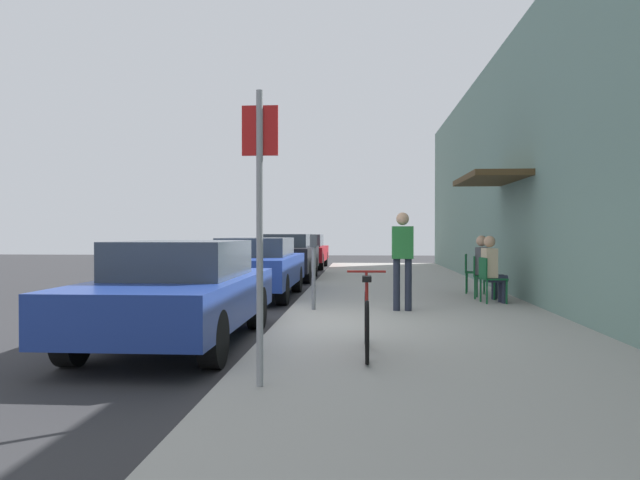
% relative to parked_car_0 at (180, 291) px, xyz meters
% --- Properties ---
extents(ground_plane, '(60.00, 60.00, 0.00)m').
position_rel_parked_car_0_xyz_m(ground_plane, '(1.10, 1.19, -0.71)').
color(ground_plane, '#2D2D30').
extents(sidewalk_slab, '(4.50, 32.00, 0.12)m').
position_rel_parked_car_0_xyz_m(sidewalk_slab, '(3.35, 3.19, -0.65)').
color(sidewalk_slab, '#9E9B93').
rests_on(sidewalk_slab, ground_plane).
extents(building_facade, '(1.40, 32.00, 5.79)m').
position_rel_parked_car_0_xyz_m(building_facade, '(5.75, 3.20, 2.19)').
color(building_facade, gray).
rests_on(building_facade, ground_plane).
extents(parked_car_0, '(1.80, 4.40, 1.36)m').
position_rel_parked_car_0_xyz_m(parked_car_0, '(0.00, 0.00, 0.00)').
color(parked_car_0, navy).
rests_on(parked_car_0, ground_plane).
extents(parked_car_1, '(1.80, 4.40, 1.35)m').
position_rel_parked_car_0_xyz_m(parked_car_1, '(0.00, 5.71, 0.01)').
color(parked_car_1, navy).
rests_on(parked_car_1, ground_plane).
extents(parked_car_2, '(1.80, 4.40, 1.42)m').
position_rel_parked_car_0_xyz_m(parked_car_2, '(0.00, 11.01, 0.04)').
color(parked_car_2, black).
rests_on(parked_car_2, ground_plane).
extents(parked_car_3, '(1.80, 4.40, 1.39)m').
position_rel_parked_car_0_xyz_m(parked_car_3, '(-0.00, 17.17, 0.01)').
color(parked_car_3, maroon).
rests_on(parked_car_3, ground_plane).
extents(parking_meter, '(0.12, 0.10, 1.32)m').
position_rel_parked_car_0_xyz_m(parking_meter, '(1.55, 2.76, 0.18)').
color(parking_meter, slate).
rests_on(parking_meter, sidewalk_slab).
extents(street_sign, '(0.32, 0.06, 2.60)m').
position_rel_parked_car_0_xyz_m(street_sign, '(1.50, -2.57, 0.93)').
color(street_sign, gray).
rests_on(street_sign, sidewalk_slab).
extents(bicycle_0, '(0.46, 1.71, 0.90)m').
position_rel_parked_car_0_xyz_m(bicycle_0, '(2.45, -1.09, -0.23)').
color(bicycle_0, black).
rests_on(bicycle_0, sidewalk_slab).
extents(cafe_chair_0, '(0.49, 0.49, 0.87)m').
position_rel_parked_car_0_xyz_m(cafe_chair_0, '(4.84, 3.99, -0.08)').
color(cafe_chair_0, '#14592D').
rests_on(cafe_chair_0, sidewalk_slab).
extents(seated_patron_0, '(0.46, 0.40, 1.29)m').
position_rel_parked_car_0_xyz_m(seated_patron_0, '(4.90, 4.00, 0.11)').
color(seated_patron_0, '#232838').
rests_on(seated_patron_0, sidewalk_slab).
extents(cafe_chair_1, '(0.55, 0.55, 0.87)m').
position_rel_parked_car_0_xyz_m(cafe_chair_1, '(4.84, 4.78, -0.08)').
color(cafe_chair_1, '#14592D').
rests_on(cafe_chair_1, sidewalk_slab).
extents(seated_patron_1, '(0.50, 0.45, 1.29)m').
position_rel_parked_car_0_xyz_m(seated_patron_1, '(4.90, 4.76, 0.11)').
color(seated_patron_1, '#232838').
rests_on(seated_patron_1, sidewalk_slab).
extents(cafe_chair_2, '(0.52, 0.52, 0.87)m').
position_rel_parked_car_0_xyz_m(cafe_chair_2, '(4.84, 5.88, -0.08)').
color(cafe_chair_2, '#14592D').
rests_on(cafe_chair_2, sidewalk_slab).
extents(pedestrian_standing, '(0.36, 0.22, 1.70)m').
position_rel_parked_car_0_xyz_m(pedestrian_standing, '(3.10, 2.71, 0.41)').
color(pedestrian_standing, '#232838').
rests_on(pedestrian_standing, sidewalk_slab).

